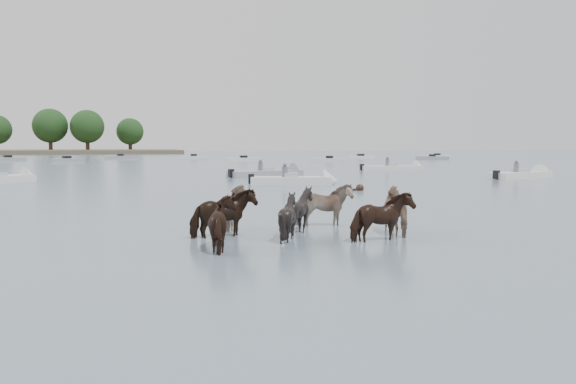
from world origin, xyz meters
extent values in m
plane|color=#4B5C6C|center=(0.00, 0.00, 0.00)|extent=(400.00, 400.00, 0.00)
imported|color=black|center=(-3.91, 2.19, 0.57)|extent=(1.83, 1.06, 1.46)
imported|color=#9D816A|center=(-3.22, 3.70, 0.55)|extent=(1.40, 1.57, 1.42)
imported|color=black|center=(-1.75, 2.35, 0.56)|extent=(1.42, 1.29, 1.44)
imported|color=#826E58|center=(-0.59, 3.55, 0.57)|extent=(1.85, 1.14, 1.45)
imported|color=black|center=(-4.13, 0.46, 0.54)|extent=(1.54, 1.67, 1.40)
imported|color=black|center=(-2.35, 1.39, 0.52)|extent=(1.56, 1.48, 1.36)
imported|color=black|center=(-0.16, 0.46, 0.55)|extent=(1.80, 1.10, 1.41)
imported|color=#9F826C|center=(0.95, 1.54, 0.56)|extent=(1.64, 1.77, 1.45)
sphere|color=black|center=(5.89, 15.77, 0.12)|extent=(0.44, 0.44, 0.44)
cube|color=black|center=(5.64, 15.77, 0.02)|extent=(0.50, 0.22, 0.18)
cone|color=silver|center=(-11.99, 28.92, 0.20)|extent=(1.58, 1.84, 1.60)
cube|color=silver|center=(3.70, 21.24, 0.20)|extent=(5.13, 2.88, 0.55)
cone|color=silver|center=(6.04, 20.57, 0.20)|extent=(1.31, 1.79, 1.60)
cube|color=#99ADB7|center=(3.70, 21.24, 0.55)|extent=(1.08, 1.30, 0.35)
cube|color=black|center=(1.35, 21.91, 0.35)|extent=(0.43, 0.43, 0.60)
cylinder|color=#595966|center=(3.30, 21.24, 0.75)|extent=(0.36, 0.36, 0.70)
sphere|color=#595966|center=(3.30, 21.24, 1.20)|extent=(0.24, 0.24, 0.24)
cube|color=gray|center=(4.35, 30.12, 0.20)|extent=(6.18, 3.37, 0.55)
cone|color=gray|center=(7.19, 31.04, 0.20)|extent=(1.35, 1.80, 1.60)
cube|color=#99ADB7|center=(4.35, 30.12, 0.55)|extent=(1.11, 1.31, 0.35)
cube|color=black|center=(1.51, 29.19, 0.35)|extent=(0.44, 0.44, 0.60)
cylinder|color=#595966|center=(3.95, 30.12, 0.75)|extent=(0.36, 0.36, 0.70)
sphere|color=#595966|center=(3.95, 30.12, 1.20)|extent=(0.24, 0.24, 0.24)
cube|color=silver|center=(21.33, 22.54, 0.20)|extent=(5.48, 2.89, 0.55)
cone|color=silver|center=(23.87, 23.21, 0.20)|extent=(1.28, 1.78, 1.60)
cube|color=#99ADB7|center=(21.33, 22.54, 0.55)|extent=(1.06, 1.29, 0.35)
cube|color=black|center=(18.79, 21.86, 0.35)|extent=(0.43, 0.43, 0.60)
cylinder|color=#595966|center=(20.93, 22.54, 0.75)|extent=(0.36, 0.36, 0.70)
sphere|color=#595966|center=(20.93, 22.54, 1.20)|extent=(0.24, 0.24, 0.24)
cube|color=silver|center=(18.06, 36.56, 0.20)|extent=(5.82, 2.37, 0.55)
cone|color=silver|center=(20.86, 36.17, 0.20)|extent=(1.11, 1.71, 1.60)
cube|color=#99ADB7|center=(18.06, 36.56, 0.55)|extent=(0.95, 1.22, 0.35)
cube|color=black|center=(15.26, 36.95, 0.35)|extent=(0.39, 0.39, 0.60)
cylinder|color=#595966|center=(17.66, 36.56, 0.75)|extent=(0.36, 0.36, 0.70)
sphere|color=#595966|center=(17.66, 36.56, 1.20)|extent=(0.24, 0.24, 0.24)
cube|color=gray|center=(-21.89, 81.96, 0.22)|extent=(5.02, 3.36, 0.60)
cube|color=black|center=(-21.89, 81.96, 0.60)|extent=(1.32, 1.32, 0.50)
cube|color=gray|center=(-13.06, 73.68, 0.22)|extent=(4.37, 3.04, 0.60)
cube|color=black|center=(-13.06, 73.68, 0.60)|extent=(1.32, 1.32, 0.50)
cube|color=gray|center=(-5.77, 89.01, 0.22)|extent=(5.34, 1.98, 0.60)
cube|color=black|center=(-5.77, 89.01, 0.60)|extent=(1.09, 1.09, 0.50)
cube|color=silver|center=(5.90, 84.51, 0.22)|extent=(5.12, 2.49, 0.60)
cube|color=black|center=(5.90, 84.51, 0.60)|extent=(1.19, 1.19, 0.50)
cube|color=silver|center=(11.19, 69.98, 0.22)|extent=(4.94, 1.73, 0.60)
cube|color=black|center=(11.19, 69.98, 0.60)|extent=(1.05, 1.05, 0.50)
cube|color=silver|center=(22.14, 63.90, 0.22)|extent=(5.06, 3.17, 0.60)
cube|color=black|center=(22.14, 63.90, 0.60)|extent=(1.30, 1.30, 0.50)
cube|color=silver|center=(33.00, 78.02, 0.22)|extent=(5.05, 1.68, 0.60)
cube|color=black|center=(33.00, 78.02, 0.60)|extent=(1.03, 1.03, 0.50)
cube|color=gray|center=(42.49, 71.11, 0.22)|extent=(5.33, 3.38, 0.60)
cube|color=black|center=(42.49, 71.11, 0.60)|extent=(1.31, 1.31, 0.50)
cube|color=silver|center=(48.44, 79.63, 0.22)|extent=(5.71, 2.80, 0.60)
cube|color=black|center=(48.44, 79.63, 0.60)|extent=(1.21, 1.21, 0.50)
cylinder|color=#382619|center=(-22.93, 153.89, 2.03)|extent=(1.00, 1.00, 4.06)
sphere|color=black|center=(-22.93, 153.89, 7.34)|extent=(9.03, 9.03, 9.03)
cylinder|color=#382619|center=(-13.53, 150.97, 1.97)|extent=(1.00, 1.00, 3.94)
sphere|color=black|center=(-13.53, 150.97, 7.12)|extent=(8.76, 8.76, 8.76)
cylinder|color=#382619|center=(-2.50, 156.13, 1.66)|extent=(1.00, 1.00, 3.32)
sphere|color=black|center=(-2.50, 156.13, 6.00)|extent=(7.38, 7.38, 7.38)
camera|label=1|loc=(-6.61, -13.01, 2.46)|focal=36.53mm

